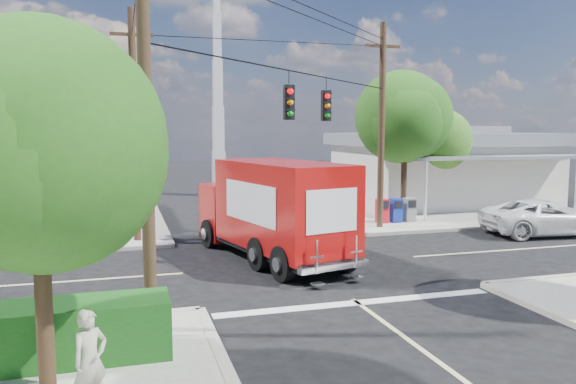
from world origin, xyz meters
name	(u,v)px	position (x,y,z in m)	size (l,w,h in m)	color
ground	(305,265)	(0.00, 0.00, 0.00)	(120.00, 120.00, 0.00)	black
sidewalk_ne	(427,207)	(10.88, 10.88, 0.07)	(14.12, 14.12, 0.14)	gray
sidewalk_nw	(7,225)	(-10.88, 10.88, 0.07)	(14.12, 14.12, 0.14)	gray
road_markings	(320,275)	(0.00, -1.47, 0.01)	(32.00, 32.00, 0.01)	beige
building_ne	(443,166)	(12.50, 11.97, 2.32)	(11.80, 10.20, 4.50)	silver
radio_tower	(218,111)	(0.50, 20.00, 5.64)	(0.80, 0.80, 17.00)	silver
tree_sw_front	(36,136)	(-6.99, -7.54, 4.33)	(3.88, 3.78, 6.03)	#422D1C
tree_ne_front	(406,123)	(7.21, 6.76, 4.77)	(4.21, 4.14, 6.66)	#422D1C
tree_ne_back	(430,134)	(9.81, 8.96, 4.19)	(3.77, 3.66, 5.82)	#422D1C
palm_nw_front	(75,115)	(-7.50, 7.50, 5.04)	(3.01, 3.08, 5.59)	#422D1C
palm_nw_back	(28,124)	(-9.50, 9.00, 4.67)	(3.01, 3.08, 5.19)	#422D1C
utility_poles	(247,122)	(-1.58, 1.60, 4.67)	(12.00, 10.68, 9.00)	#473321
picket_fence	(14,323)	(-7.80, -5.60, 0.68)	(5.94, 0.06, 1.00)	silver
vending_boxes	(396,210)	(6.50, 6.20, 0.69)	(1.90, 0.50, 1.10)	red
delivery_truck	(273,210)	(-0.84, 1.02, 1.72)	(4.08, 8.13, 3.38)	black
parked_car	(547,217)	(11.46, 2.14, 0.75)	(2.48, 5.38, 1.50)	silver
pedestrian	(90,360)	(-6.26, -8.47, 0.93)	(0.57, 0.38, 1.57)	#B9B89C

